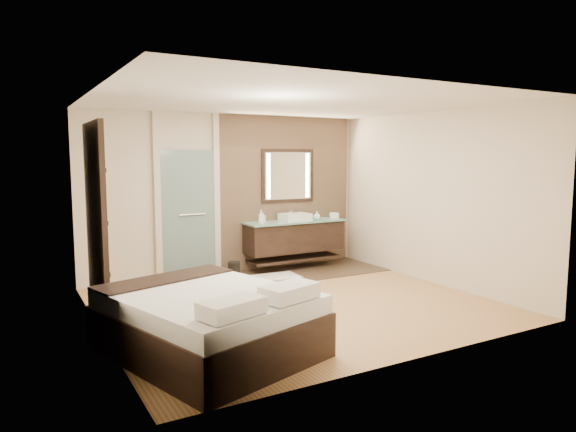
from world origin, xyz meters
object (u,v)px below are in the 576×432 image
mirror_unit (288,176)px  bed (208,321)px  vanity (294,236)px  waste_bin (234,269)px

mirror_unit → bed: bearing=-130.3°
mirror_unit → bed: size_ratio=0.44×
vanity → waste_bin: size_ratio=7.32×
mirror_unit → waste_bin: 1.96m
vanity → waste_bin: bearing=-176.8°
waste_bin → vanity: bearing=3.2°
vanity → waste_bin: vanity is taller
mirror_unit → bed: mirror_unit is taller
vanity → bed: size_ratio=0.77×
bed → waste_bin: 3.32m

